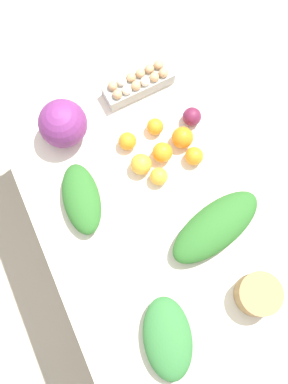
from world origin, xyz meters
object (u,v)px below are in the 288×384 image
orange_3 (127,141)px  orange_1 (162,152)px  greens_bunch_chard (168,338)px  orange_6 (159,176)px  orange_4 (141,164)px  cabbage_purple (63,124)px  greens_bunch_dandelion (82,199)px  orange_0 (182,138)px  greens_bunch_beet_tops (216,227)px  paper_bag (258,294)px  egg_carton (138,83)px  beet_root (192,117)px  orange_5 (194,156)px  orange_2 (155,127)px

orange_3 → orange_1: bearing=46.0°
greens_bunch_chard → orange_6: size_ratio=4.07×
orange_3 → orange_4: 0.11m
cabbage_purple → orange_4: 0.32m
greens_bunch_dandelion → orange_0: bearing=98.4°
greens_bunch_beet_tops → paper_bag: bearing=5.3°
egg_carton → orange_3: egg_carton is taller
beet_root → orange_6: beet_root is taller
cabbage_purple → beet_root: 0.49m
greens_bunch_dandelion → orange_6: (0.04, 0.29, -0.01)m
greens_bunch_chard → orange_5: (-0.54, 0.37, -0.01)m
greens_bunch_dandelion → orange_6: 0.29m
greens_bunch_beet_tops → orange_4: (-0.32, -0.14, -0.01)m
cabbage_purple → orange_5: (0.30, 0.40, -0.06)m
cabbage_purple → greens_bunch_beet_tops: cabbage_purple is taller
egg_carton → orange_2: size_ratio=4.41×
greens_bunch_dandelion → orange_2: size_ratio=4.18×
beet_root → egg_carton: bearing=-148.6°
cabbage_purple → greens_bunch_chard: (0.84, 0.03, -0.05)m
orange_4 → orange_5: size_ratio=1.14×
beet_root → greens_bunch_beet_tops: bearing=-15.4°
greens_bunch_chard → orange_6: bearing=157.9°
greens_bunch_beet_tops → greens_bunch_chard: (0.27, -0.31, -0.01)m
cabbage_purple → egg_carton: size_ratio=0.63×
greens_bunch_beet_tops → orange_6: greens_bunch_beet_tops is taller
egg_carton → paper_bag: size_ratio=1.94×
orange_2 → orange_4: (0.12, -0.11, 0.01)m
paper_bag → orange_4: 0.61m
orange_3 → cabbage_purple: bearing=-125.4°
cabbage_purple → orange_5: 0.50m
egg_carton → orange_2: (0.19, -0.02, -0.01)m
orange_1 → orange_6: orange_1 is taller
orange_1 → orange_2: 0.11m
orange_3 → orange_5: bearing=52.0°
beet_root → paper_bag: bearing=-7.6°
orange_2 → orange_4: size_ratio=0.81×
egg_carton → orange_3: size_ratio=4.16×
greens_bunch_chard → greens_bunch_beet_tops: bearing=130.5°
beet_root → orange_4: bearing=-69.4°
orange_0 → orange_2: orange_0 is taller
egg_carton → orange_2: egg_carton is taller
cabbage_purple → orange_4: size_ratio=2.27×
greens_bunch_dandelion → orange_5: size_ratio=3.90×
orange_3 → orange_6: size_ratio=1.03×
greens_bunch_dandelion → orange_2: greens_bunch_dandelion is taller
greens_bunch_beet_tops → orange_0: greens_bunch_beet_tops is taller
beet_root → orange_0: size_ratio=0.87×
paper_bag → greens_bunch_chard: paper_bag is taller
cabbage_purple → egg_carton: 0.34m
paper_bag → orange_5: (-0.54, 0.03, -0.01)m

